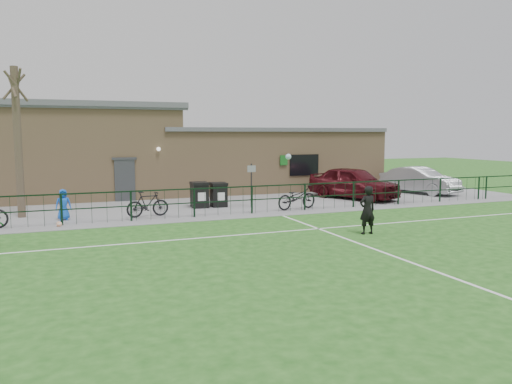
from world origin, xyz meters
name	(u,v)px	position (x,y,z in m)	size (l,w,h in m)	color
ground	(324,260)	(0.00, 0.00, 0.00)	(90.00, 90.00, 0.00)	#205519
paving_strip	(196,199)	(0.00, 13.50, 0.01)	(34.00, 13.00, 0.02)	gray
pitch_line_touch	(231,216)	(0.00, 7.80, 0.00)	(28.00, 0.10, 0.01)	white
pitch_line_mid	(267,233)	(0.00, 4.00, 0.00)	(28.00, 0.10, 0.01)	white
pitch_line_perp	(387,254)	(2.00, 0.00, 0.00)	(0.10, 16.00, 0.01)	white
perimeter_fence	(229,201)	(0.00, 8.00, 0.60)	(28.00, 0.10, 1.20)	black
bare_tree	(18,143)	(-8.00, 10.50, 3.00)	(0.30, 0.30, 6.00)	#47392B
wheelie_bin_left	(219,195)	(0.29, 10.45, 0.53)	(0.68, 0.77, 1.03)	black
wheelie_bin_right	(199,196)	(-0.61, 10.49, 0.56)	(0.71, 0.81, 1.08)	black
sign_post	(251,185)	(1.66, 9.79, 1.02)	(0.06, 0.06, 2.00)	black
car_maroon	(354,183)	(7.66, 10.59, 0.85)	(1.96, 4.88, 1.66)	#450C12
car_silver	(420,180)	(12.41, 11.23, 0.76)	(1.57, 4.50, 1.48)	#A5A7AC
bicycle_d	(148,204)	(-3.24, 8.75, 0.54)	(0.49, 1.73, 1.04)	black
bicycle_e	(297,197)	(3.28, 8.37, 0.56)	(0.72, 2.06, 1.08)	black
spectator_child	(63,205)	(-6.43, 9.18, 0.63)	(0.59, 0.39, 1.21)	blue
goalkeeper_kick	(365,208)	(3.04, 2.67, 0.86)	(1.92, 3.36, 2.62)	black
ball_ground	(59,224)	(-6.61, 7.78, 0.10)	(0.20, 0.20, 0.20)	white
clubhouse	(166,154)	(-0.88, 16.50, 2.22)	(24.25, 5.40, 4.96)	tan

